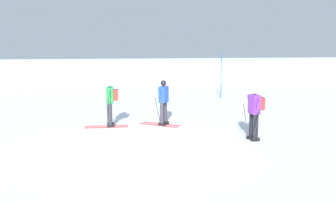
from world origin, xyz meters
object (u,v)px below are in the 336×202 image
Objects in this scene: skier_purple at (255,111)px; skier_green at (111,101)px; trail_marker_pole at (221,76)px; skier_blue at (163,101)px.

skier_green is (-4.50, 2.64, 0.00)m from skier_purple.
trail_marker_pole is at bearing 80.66° from skier_purple.
skier_blue is 3.67m from skier_purple.
skier_purple is at bearing -99.34° from trail_marker_pole.
trail_marker_pole is (6.00, 6.48, 0.25)m from skier_green.
trail_marker_pole reaches higher than skier_purple.
skier_blue and skier_green have the same top height.
skier_blue is 7.67m from trail_marker_pole.
trail_marker_pole reaches higher than skier_green.
skier_purple is (2.56, -2.63, 0.04)m from skier_blue.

